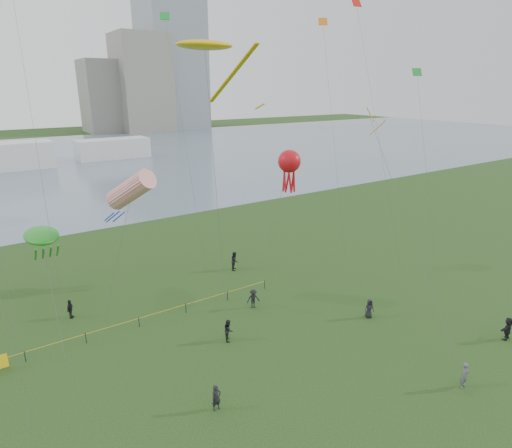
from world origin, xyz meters
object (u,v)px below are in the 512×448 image
fence (54,346)px  kite_octopus (289,162)px  kite_flyer (465,375)px  kite_stingray (205,46)px

fence → kite_octopus: (21.97, 1.60, 10.72)m
kite_flyer → kite_stingray: (-5.91, 21.91, 20.25)m
kite_flyer → kite_octopus: (1.35, 19.81, 10.41)m
kite_octopus → kite_stingray: bearing=157.2°
fence → kite_flyer: 27.51m
fence → kite_flyer: (20.62, -18.21, 0.31)m
kite_flyer → kite_octopus: kite_octopus is taller
kite_stingray → kite_flyer: bearing=-73.5°
fence → kite_stingray: bearing=14.1°
fence → kite_stingray: kite_stingray is taller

